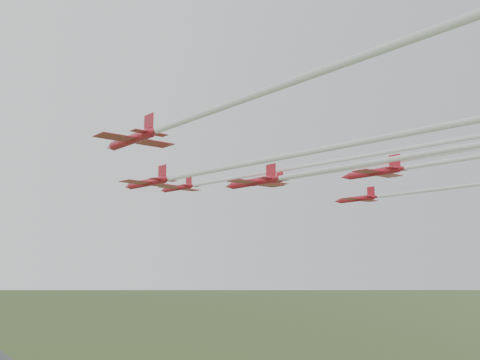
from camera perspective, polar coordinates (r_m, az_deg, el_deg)
jet_lead at (r=86.12m, az=0.68°, el=0.42°), size 13.60×65.76×2.43m
jet_row2_left at (r=73.90m, az=-3.79°, el=0.87°), size 13.78×58.68×2.87m
jet_row2_right at (r=88.82m, az=10.02°, el=0.97°), size 11.54×58.90×2.41m
jet_row3_left at (r=58.05m, az=-6.52°, el=6.12°), size 9.91×50.22×2.91m
jet_row3_mid at (r=74.84m, az=5.94°, el=0.51°), size 9.87×45.12×2.84m
jet_row3_right at (r=92.73m, az=17.69°, el=-1.28°), size 7.99×48.19×2.37m
jet_row4_right at (r=77.19m, az=19.34°, el=1.59°), size 9.19×44.27×2.70m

